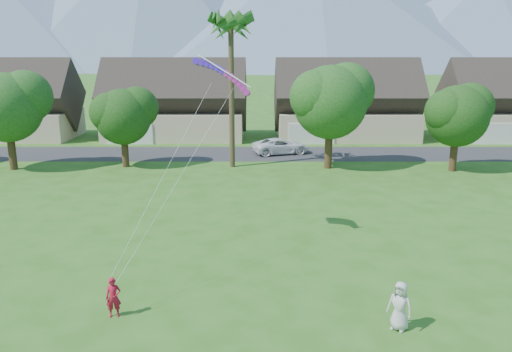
{
  "coord_description": "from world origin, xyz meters",
  "views": [
    {
      "loc": [
        0.01,
        -12.57,
        9.44
      ],
      "look_at": [
        0.0,
        10.0,
        3.8
      ],
      "focal_mm": 35.0,
      "sensor_mm": 36.0,
      "label": 1
    }
  ],
  "objects_px": {
    "parked_car": "(281,146)",
    "kite_flyer": "(113,297)",
    "parafoil_kite": "(225,73)",
    "watcher": "(400,306)"
  },
  "relations": [
    {
      "from": "parked_car",
      "to": "kite_flyer",
      "type": "bearing_deg",
      "value": 149.41
    },
    {
      "from": "kite_flyer",
      "to": "parafoil_kite",
      "type": "bearing_deg",
      "value": 51.38
    },
    {
      "from": "parafoil_kite",
      "to": "parked_car",
      "type": "bearing_deg",
      "value": 86.98
    },
    {
      "from": "watcher",
      "to": "parafoil_kite",
      "type": "distance_m",
      "value": 12.93
    },
    {
      "from": "kite_flyer",
      "to": "parked_car",
      "type": "bearing_deg",
      "value": 64.05
    },
    {
      "from": "watcher",
      "to": "parked_car",
      "type": "bearing_deg",
      "value": 131.1
    },
    {
      "from": "kite_flyer",
      "to": "watcher",
      "type": "height_order",
      "value": "watcher"
    },
    {
      "from": "kite_flyer",
      "to": "parafoil_kite",
      "type": "xyz_separation_m",
      "value": [
        3.72,
        7.39,
        7.72
      ]
    },
    {
      "from": "parafoil_kite",
      "to": "kite_flyer",
      "type": "bearing_deg",
      "value": -110.21
    },
    {
      "from": "kite_flyer",
      "to": "parked_car",
      "type": "distance_m",
      "value": 30.99
    }
  ]
}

